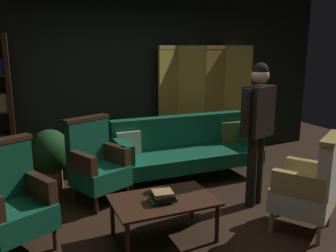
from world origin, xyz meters
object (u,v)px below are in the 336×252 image
coffee_table (164,203)px  potted_plant (50,155)px  standing_figure (258,122)px  folding_screen (204,101)px  armchair_wing_right (96,163)px  velvet_couch (186,147)px  book_green_cloth (163,200)px  book_tan_leather (163,193)px  book_black_cloth (163,196)px  armchair_wing_left (12,200)px  armchair_gilt_accent (310,186)px

coffee_table → potted_plant: potted_plant is taller
standing_figure → folding_screen: bearing=80.0°
armchair_wing_right → velvet_couch: bearing=13.2°
potted_plant → book_green_cloth: (0.88, -1.81, -0.03)m
folding_screen → book_tan_leather: (-1.67, -2.30, -0.48)m
velvet_couch → coffee_table: size_ratio=2.12×
velvet_couch → book_black_cloth: velvet_couch is taller
folding_screen → potted_plant: 2.65m
armchair_wing_left → book_black_cloth: (1.32, -0.43, -0.02)m
velvet_couch → armchair_gilt_accent: size_ratio=2.04×
velvet_couch → coffee_table: bearing=-122.6°
armchair_gilt_accent → armchair_wing_right: (-1.86, 1.57, 0.00)m
folding_screen → armchair_gilt_accent: (-0.21, -2.67, -0.50)m
book_black_cloth → book_tan_leather: book_tan_leather is taller
standing_figure → book_green_cloth: standing_figure is taller
armchair_wing_right → folding_screen: bearing=28.0°
armchair_wing_right → book_tan_leather: 1.26m
coffee_table → book_tan_leather: size_ratio=5.31×
potted_plant → book_black_cloth: size_ratio=4.05×
book_green_cloth → book_black_cloth: book_black_cloth is taller
folding_screen → velvet_couch: bearing=-132.1°
folding_screen → book_black_cloth: size_ratio=9.42×
velvet_couch → armchair_wing_right: size_ratio=2.04×
armchair_wing_right → potted_plant: bearing=128.1°
coffee_table → book_tan_leather: book_tan_leather is taller
velvet_couch → coffee_table: velvet_couch is taller
book_green_cloth → folding_screen: bearing=53.9°
book_tan_leather → standing_figure: bearing=15.1°
armchair_gilt_accent → armchair_wing_right: same height
standing_figure → potted_plant: 2.70m
armchair_gilt_accent → book_tan_leather: size_ratio=5.53×
coffee_table → armchair_wing_right: (-0.42, 1.14, 0.12)m
coffee_table → book_black_cloth: bearing=-121.1°
standing_figure → book_tan_leather: 1.47m
armchair_wing_left → book_tan_leather: 1.39m
armchair_wing_right → book_tan_leather: (0.39, -1.20, 0.02)m
armchair_wing_left → book_black_cloth: 1.39m
coffee_table → potted_plant: (-0.91, 1.76, 0.10)m
armchair_wing_left → book_green_cloth: armchair_wing_left is taller
standing_figure → armchair_wing_right: bearing=154.2°
velvet_couch → armchair_wing_left: bearing=-154.6°
armchair_gilt_accent → potted_plant: armchair_gilt_accent is taller
armchair_wing_right → book_tan_leather: bearing=-71.8°
potted_plant → book_black_cloth: 2.02m
folding_screen → armchair_wing_right: bearing=-152.0°
potted_plant → book_green_cloth: 2.02m
standing_figure → potted_plant: bearing=146.7°
coffee_table → folding_screen: bearing=53.8°
armchair_gilt_accent → armchair_wing_left: 2.90m
coffee_table → book_tan_leather: (-0.03, -0.05, 0.14)m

